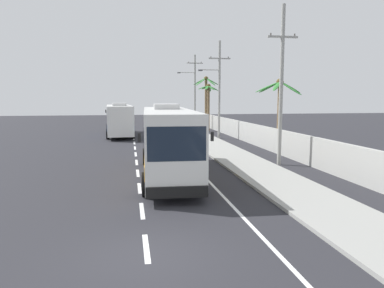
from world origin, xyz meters
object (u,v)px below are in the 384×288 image
(coach_bus_far_lane, at_px, (119,119))
(utility_pole_far, at_px, (219,88))
(palm_nearest, at_px, (208,99))
(palm_second, at_px, (206,93))
(motorcycle_beside_bus, at_px, (181,141))
(utility_pole_mid, at_px, (281,84))
(utility_pole_distant, at_px, (194,89))
(palm_third, at_px, (279,98))
(coach_bus_foreground, at_px, (168,139))

(coach_bus_far_lane, relative_size, utility_pole_far, 1.14)
(palm_nearest, relative_size, palm_second, 0.84)
(coach_bus_far_lane, height_order, palm_nearest, palm_nearest)
(motorcycle_beside_bus, bearing_deg, utility_pole_mid, -56.81)
(coach_bus_far_lane, xyz_separation_m, motorcycle_beside_bus, (5.26, -11.69, -1.24))
(motorcycle_beside_bus, relative_size, utility_pole_far, 0.20)
(palm_second, bearing_deg, utility_pole_distant, 104.33)
(motorcycle_beside_bus, bearing_deg, palm_third, -22.06)
(motorcycle_beside_bus, bearing_deg, palm_second, 72.07)
(motorcycle_beside_bus, distance_m, utility_pole_far, 9.75)
(motorcycle_beside_bus, relative_size, palm_third, 0.35)
(utility_pole_mid, bearing_deg, palm_second, 88.10)
(palm_second, bearing_deg, coach_bus_foreground, -106.02)
(coach_bus_far_lane, distance_m, palm_third, 19.23)
(utility_pole_mid, distance_m, palm_nearest, 22.90)
(motorcycle_beside_bus, height_order, utility_pole_distant, utility_pole_distant)
(utility_pole_far, bearing_deg, coach_bus_foreground, -112.49)
(coach_bus_far_lane, xyz_separation_m, utility_pole_far, (10.11, -4.56, 3.31))
(utility_pole_far, distance_m, palm_third, 10.29)
(motorcycle_beside_bus, relative_size, utility_pole_mid, 0.20)
(coach_bus_foreground, distance_m, motorcycle_beside_bus, 10.08)
(utility_pole_distant, height_order, palm_third, utility_pole_distant)
(coach_bus_far_lane, bearing_deg, palm_third, -49.69)
(motorcycle_beside_bus, bearing_deg, coach_bus_foreground, -102.32)
(palm_nearest, height_order, palm_second, palm_second)
(motorcycle_beside_bus, height_order, palm_second, palm_second)
(coach_bus_foreground, bearing_deg, palm_nearest, 72.83)
(motorcycle_beside_bus, bearing_deg, palm_nearest, 69.82)
(utility_pole_mid, relative_size, utility_pole_far, 0.99)
(coach_bus_far_lane, distance_m, palm_second, 13.37)
(motorcycle_beside_bus, xyz_separation_m, palm_nearest, (5.55, 15.10, 3.41))
(utility_pole_distant, xyz_separation_m, palm_third, (2.07, -24.89, -1.25))
(coach_bus_far_lane, xyz_separation_m, palm_nearest, (10.81, 3.41, 2.17))
(utility_pole_distant, relative_size, palm_nearest, 1.73)
(utility_pole_mid, xyz_separation_m, utility_pole_distant, (-0.06, 29.80, 0.41))
(palm_second, bearing_deg, utility_pole_far, -95.56)
(coach_bus_foreground, distance_m, coach_bus_far_lane, 21.67)
(palm_second, height_order, palm_third, palm_second)
(palm_nearest, distance_m, palm_third, 18.04)
(utility_pole_far, height_order, utility_pole_distant, utility_pole_distant)
(motorcycle_beside_bus, xyz_separation_m, utility_pole_far, (4.86, 7.12, 4.55))
(coach_bus_far_lane, xyz_separation_m, utility_pole_mid, (10.35, -19.46, 3.14))
(coach_bus_far_lane, bearing_deg, palm_second, 30.90)
(coach_bus_foreground, xyz_separation_m, utility_pole_distant, (7.16, 31.78, 3.43))
(utility_pole_far, height_order, palm_second, utility_pole_far)
(coach_bus_far_lane, height_order, palm_third, palm_third)
(motorcycle_beside_bus, height_order, utility_pole_mid, utility_pole_mid)
(coach_bus_foreground, height_order, palm_second, palm_second)
(utility_pole_mid, distance_m, utility_pole_far, 14.90)
(utility_pole_distant, distance_m, palm_nearest, 7.07)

